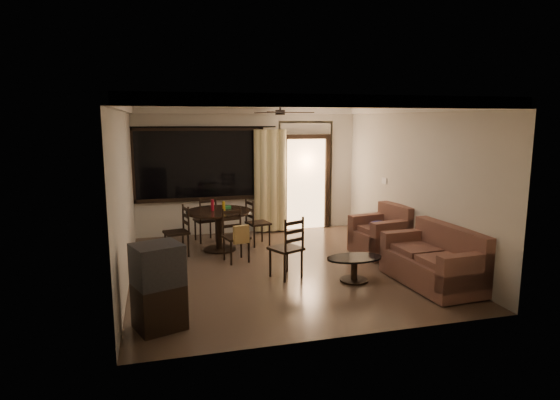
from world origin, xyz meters
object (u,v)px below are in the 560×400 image
object	(u,v)px
armchair	(383,235)
coffee_table	(354,265)
dining_table	(219,219)
dining_chair_east	(258,231)
dining_chair_north	(206,228)
sofa	(436,262)
dining_chair_south	(236,245)
tv_cabinet	(159,286)
side_chair	(286,259)
dining_chair_west	(177,241)

from	to	relation	value
armchair	coffee_table	world-z (taller)	armchair
dining_table	armchair	xyz separation A→B (m)	(2.98, -1.09, -0.24)
dining_chair_east	dining_chair_north	distance (m)	1.15
dining_table	sofa	size ratio (longest dim) A/B	0.74
dining_table	coffee_table	bearing A→B (deg)	-52.25
dining_chair_east	coffee_table	bearing A→B (deg)	-171.76
dining_chair_south	armchair	world-z (taller)	dining_chair_south
dining_table	dining_chair_east	distance (m)	0.90
dining_chair_east	dining_table	bearing A→B (deg)	89.93
sofa	armchair	bearing A→B (deg)	86.66
tv_cabinet	coffee_table	bearing A→B (deg)	-2.71
tv_cabinet	side_chair	xyz separation A→B (m)	(2.01, 1.40, -0.23)
dining_table	tv_cabinet	xyz separation A→B (m)	(-1.18, -3.30, -0.09)
dining_chair_west	dining_table	bearing A→B (deg)	90.07
dining_chair_north	coffee_table	size ratio (longest dim) A/B	1.05
dining_chair_south	dining_chair_north	xyz separation A→B (m)	(-0.38, 1.60, -0.02)
dining_chair_north	armchair	bearing A→B (deg)	136.19
dining_chair_north	dining_table	bearing A→B (deg)	90.10
sofa	coffee_table	world-z (taller)	sofa
dining_chair_west	coffee_table	xyz separation A→B (m)	(2.64, -2.16, -0.02)
dining_chair_north	armchair	size ratio (longest dim) A/B	0.91
dining_chair_west	tv_cabinet	world-z (taller)	tv_cabinet
tv_cabinet	coffee_table	xyz separation A→B (m)	(3.00, 0.95, -0.27)
coffee_table	side_chair	bearing A→B (deg)	155.52
dining_chair_east	dining_chair_west	bearing A→B (deg)	90.00
sofa	coffee_table	bearing A→B (deg)	154.61
dining_table	coffee_table	xyz separation A→B (m)	(1.82, -2.35, -0.36)
tv_cabinet	sofa	size ratio (longest dim) A/B	0.62
dining_chair_west	sofa	size ratio (longest dim) A/B	0.55
sofa	coffee_table	size ratio (longest dim) A/B	1.90
tv_cabinet	dining_chair_south	bearing A→B (deg)	40.55
coffee_table	armchair	bearing A→B (deg)	47.54
armchair	dining_chair_north	bearing A→B (deg)	140.11
armchair	dining_chair_west	bearing A→B (deg)	157.23
armchair	side_chair	distance (m)	2.29
dining_chair_north	coffee_table	xyz separation A→B (m)	(2.00, -3.12, -0.02)
dining_chair_west	armchair	distance (m)	3.90
dining_chair_south	tv_cabinet	bearing A→B (deg)	-132.52
dining_table	tv_cabinet	size ratio (longest dim) A/B	1.19
dining_chair_north	armchair	distance (m)	3.66
dining_chair_east	sofa	xyz separation A→B (m)	(2.17, -3.01, 0.07)
dining_chair_west	dining_chair_south	distance (m)	1.20
dining_table	dining_chair_south	bearing A→B (deg)	-76.72
dining_table	sofa	bearing A→B (deg)	-43.36
dining_chair_east	dining_chair_north	xyz separation A→B (m)	(-1.00, 0.57, 0.00)
dining_chair_west	side_chair	distance (m)	2.37
dining_table	side_chair	world-z (taller)	side_chair
dining_chair_south	coffee_table	bearing A→B (deg)	-56.43
dining_chair_east	armchair	size ratio (longest dim) A/B	0.91
dining_chair_west	tv_cabinet	distance (m)	3.14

